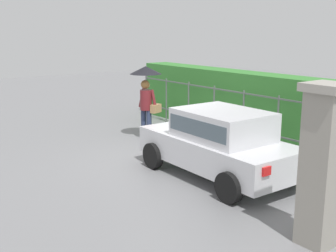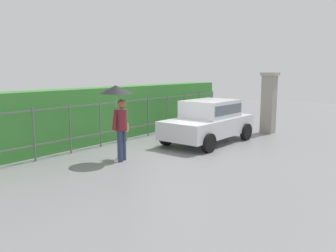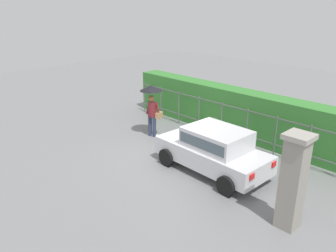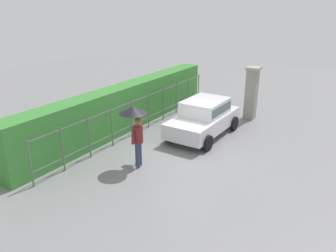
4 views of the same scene
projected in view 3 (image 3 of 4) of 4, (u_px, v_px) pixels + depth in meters
ground_plane at (173, 155)px, 12.02m from camera, size 40.00×40.00×0.00m
car at (214, 148)px, 10.59m from camera, size 3.77×1.92×1.48m
pedestrian at (152, 99)px, 13.27m from camera, size 0.92×0.92×2.11m
gate_pillar at (293, 181)px, 7.76m from camera, size 0.60×0.60×2.42m
fence_section at (234, 122)px, 12.86m from camera, size 10.75×0.05×1.50m
hedge_row at (245, 115)px, 13.32m from camera, size 11.70×0.90×1.90m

